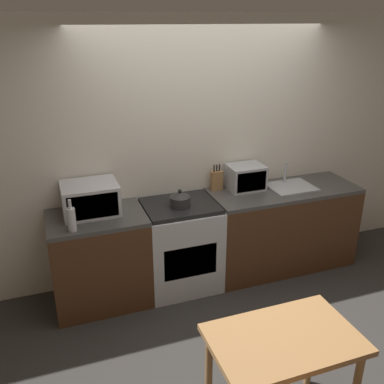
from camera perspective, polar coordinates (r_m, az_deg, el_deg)
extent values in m
plane|color=#33302D|center=(4.03, 7.37, -17.32)|extent=(16.00, 16.00, 0.00)
cube|color=silver|center=(4.37, 1.28, 5.54)|extent=(10.00, 0.06, 2.60)
cube|color=#4C2D19|center=(4.17, -12.17, -9.00)|extent=(0.88, 0.62, 0.86)
cube|color=#474442|center=(3.96, -12.69, -3.41)|extent=(0.88, 0.62, 0.04)
cube|color=#4C2D19|center=(4.75, 11.75, -4.86)|extent=(1.57, 0.62, 0.86)
cube|color=#474442|center=(4.56, 12.19, 0.18)|extent=(1.57, 0.62, 0.04)
cube|color=silver|center=(4.31, -1.55, -7.32)|extent=(0.72, 0.62, 0.86)
cube|color=black|center=(4.11, -1.62, -1.85)|extent=(0.69, 0.57, 0.04)
cube|color=black|center=(4.06, -0.20, -9.28)|extent=(0.52, 0.02, 0.32)
cylinder|color=#2D2D2D|center=(4.03, -1.61, -1.24)|extent=(0.20, 0.20, 0.10)
cone|color=#2D2D2D|center=(4.01, -1.62, -0.31)|extent=(0.19, 0.19, 0.05)
sphere|color=black|center=(3.99, -1.63, 0.13)|extent=(0.04, 0.04, 0.04)
cube|color=silver|center=(3.97, -13.42, -0.83)|extent=(0.50, 0.40, 0.28)
cube|color=black|center=(3.79, -13.05, -1.91)|extent=(0.44, 0.01, 0.22)
cylinder|color=silver|center=(3.69, -15.77, -3.58)|extent=(0.07, 0.07, 0.20)
cylinder|color=silver|center=(3.63, -16.00, -1.58)|extent=(0.03, 0.03, 0.08)
cube|color=#9E7042|center=(4.40, 3.28, 1.54)|extent=(0.12, 0.06, 0.20)
cylinder|color=black|center=(4.35, 2.96, 3.17)|extent=(0.01, 0.01, 0.07)
cylinder|color=black|center=(4.36, 3.32, 3.22)|extent=(0.01, 0.01, 0.07)
cylinder|color=black|center=(4.37, 3.68, 3.26)|extent=(0.01, 0.01, 0.07)
cube|color=#ADAFB5|center=(4.45, 7.13, 1.97)|extent=(0.36, 0.29, 0.26)
cube|color=black|center=(4.33, 7.95, 1.37)|extent=(0.32, 0.01, 0.20)
cube|color=#ADAFB5|center=(4.59, 13.06, 0.65)|extent=(0.46, 0.38, 0.02)
cylinder|color=#ADAFB5|center=(4.66, 12.32, 2.60)|extent=(0.03, 0.03, 0.22)
cube|color=#9E7042|center=(2.83, 12.21, -18.67)|extent=(0.92, 0.58, 0.04)
cylinder|color=#9E7042|center=(3.09, 2.24, -23.22)|extent=(0.05, 0.05, 0.70)
cylinder|color=#9E7042|center=(3.40, 15.66, -19.18)|extent=(0.05, 0.05, 0.70)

